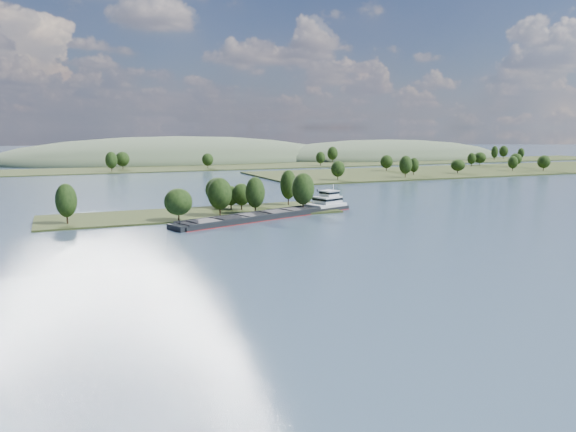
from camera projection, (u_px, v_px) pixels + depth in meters
name	position (u px, v px, depth m)	size (l,w,h in m)	color
ground	(250.00, 250.00, 136.94)	(1800.00, 1800.00, 0.00)	#354B5D
tree_island	(214.00, 202.00, 192.25)	(100.00, 33.07, 14.49)	#283216
right_bank	(482.00, 169.00, 388.49)	(320.00, 90.00, 15.34)	#283216
back_shoreline	(131.00, 169.00, 394.42)	(900.00, 60.00, 15.25)	#283216
hill_east	(385.00, 158.00, 554.90)	(260.00, 140.00, 36.00)	#435439
hill_west	(177.00, 161.00, 506.19)	(320.00, 160.00, 44.00)	#435439
cargo_barge	(279.00, 213.00, 188.18)	(69.42, 31.22, 9.56)	black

